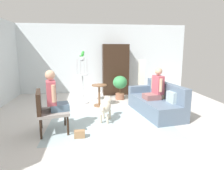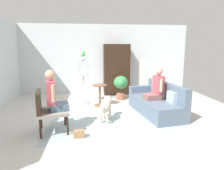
% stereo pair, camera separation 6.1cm
% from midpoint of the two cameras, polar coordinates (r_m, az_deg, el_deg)
% --- Properties ---
extents(ground_plane, '(7.56, 7.56, 0.00)m').
position_cam_midpoint_polar(ground_plane, '(4.83, -1.23, -10.24)').
color(ground_plane, beige).
extents(back_wall, '(6.81, 0.12, 2.65)m').
position_cam_midpoint_polar(back_wall, '(7.72, -3.64, 7.69)').
color(back_wall, silver).
rests_on(back_wall, ground).
extents(area_rug, '(2.83, 2.24, 0.01)m').
position_cam_midpoint_polar(area_rug, '(4.73, -1.11, -10.62)').
color(area_rug, '#9EB2B7').
rests_on(area_rug, ground).
extents(couch, '(1.11, 1.95, 0.82)m').
position_cam_midpoint_polar(couch, '(5.37, 12.67, -5.04)').
color(couch, slate).
rests_on(couch, ground).
extents(armchair, '(0.74, 0.76, 0.89)m').
position_cam_midpoint_polar(armchair, '(4.19, -19.10, -6.47)').
color(armchair, black).
rests_on(armchair, ground).
extents(person_on_couch, '(0.52, 0.50, 0.83)m').
position_cam_midpoint_polar(person_on_couch, '(5.23, 12.53, -0.56)').
color(person_on_couch, '#875756').
extents(person_on_armchair, '(0.49, 0.50, 0.84)m').
position_cam_midpoint_polar(person_on_armchair, '(4.12, -17.26, -2.72)').
color(person_on_armchair, slate).
extents(round_end_table, '(0.45, 0.45, 0.66)m').
position_cam_midpoint_polar(round_end_table, '(5.86, -4.10, -2.67)').
color(round_end_table, brown).
rests_on(round_end_table, ground).
extents(dog, '(0.38, 0.77, 0.57)m').
position_cam_midpoint_polar(dog, '(4.69, -2.21, -6.27)').
color(dog, beige).
rests_on(dog, ground).
extents(bird_cage_stand, '(0.36, 0.36, 1.48)m').
position_cam_midpoint_polar(bird_cage_stand, '(6.21, -8.92, 1.18)').
color(bird_cage_stand, silver).
rests_on(bird_cage_stand, ground).
extents(parrot, '(0.17, 0.10, 0.18)m').
position_cam_midpoint_polar(parrot, '(6.13, -8.96, 9.07)').
color(parrot, green).
rests_on(parrot, bird_cage_stand).
extents(potted_plant, '(0.48, 0.48, 0.82)m').
position_cam_midpoint_polar(potted_plant, '(6.60, 2.11, 0.14)').
color(potted_plant, '#996047').
rests_on(potted_plant, ground).
extents(column_lamp, '(0.20, 0.20, 1.37)m').
position_cam_midpoint_polar(column_lamp, '(6.66, 8.41, 1.54)').
color(column_lamp, '#4C4742').
rests_on(column_lamp, ground).
extents(armoire_cabinet, '(0.97, 0.56, 1.89)m').
position_cam_midpoint_polar(armoire_cabinet, '(7.40, 0.73, 4.63)').
color(armoire_cabinet, black).
rests_on(armoire_cabinet, ground).
extents(handbag, '(0.21, 0.11, 0.15)m').
position_cam_midpoint_polar(handbag, '(3.95, -9.99, -14.12)').
color(handbag, '#99724C').
rests_on(handbag, ground).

